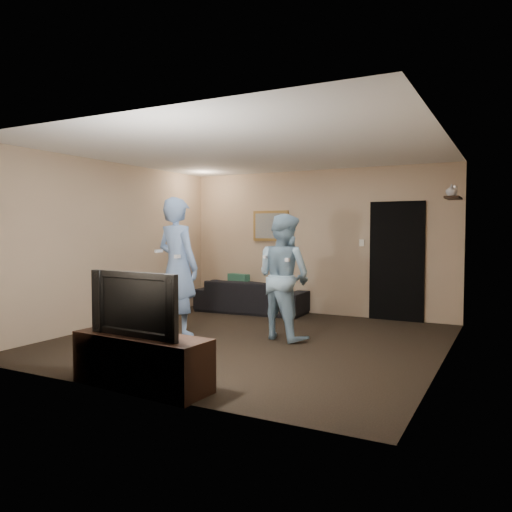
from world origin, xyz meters
The scene contains 19 objects.
ground centered at (0.00, 0.00, 0.00)m, with size 5.00×5.00×0.00m, color black.
ceiling centered at (0.00, 0.00, 2.60)m, with size 5.00×5.00×0.04m, color silver.
wall_back centered at (0.00, 2.50, 1.30)m, with size 5.00×0.04×2.60m, color tan.
wall_front centered at (0.00, -2.50, 1.30)m, with size 5.00×0.04×2.60m, color tan.
wall_left centered at (-2.50, 0.00, 1.30)m, with size 0.04×5.00×2.60m, color tan.
wall_right centered at (2.50, 0.00, 1.30)m, with size 0.04×5.00×2.60m, color tan.
sofa centered at (-1.10, 2.07, 0.30)m, with size 2.03×0.80×0.59m, color black.
throw_pillow centered at (-1.37, 2.07, 0.48)m, with size 0.44×0.14×0.44m, color #1A4E3C.
painting_frame centered at (-0.90, 2.48, 1.60)m, with size 0.72×0.05×0.57m, color olive.
painting_canvas centered at (-0.90, 2.45, 1.60)m, with size 0.62×0.01×0.47m, color slate.
doorway centered at (1.45, 2.47, 1.00)m, with size 0.90×0.06×2.00m, color black.
light_switch centered at (0.85, 2.48, 1.30)m, with size 0.08×0.02×0.12m, color silver.
wall_shelf centered at (2.39, 1.80, 1.99)m, with size 0.20×0.60×0.03m, color black.
shelf_vase centered at (2.39, 1.54, 2.09)m, with size 0.15×0.15×0.16m, color #A5A5AA.
shelf_figurine centered at (2.39, 2.03, 2.09)m, with size 0.06×0.06×0.18m, color silver.
tv_console centered at (0.02, -2.30, 0.25)m, with size 1.44×0.46×0.52m, color black.
television centered at (0.02, -2.30, 0.82)m, with size 1.08×0.14×0.62m, color black.
wii_player_left centered at (-1.07, -0.23, 0.99)m, with size 0.80×0.60×1.98m.
wii_player_right centered at (0.35, 0.31, 0.87)m, with size 1.01×0.90×1.74m.
Camera 1 is at (3.21, -6.01, 1.52)m, focal length 35.00 mm.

